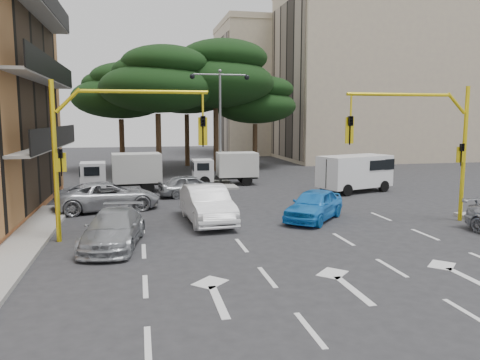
% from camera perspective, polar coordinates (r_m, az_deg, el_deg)
% --- Properties ---
extents(ground, '(120.00, 120.00, 0.00)m').
position_cam_1_polar(ground, '(17.75, 6.56, -7.56)').
color(ground, '#28282B').
rests_on(ground, ground).
extents(median_strip, '(1.40, 6.00, 0.15)m').
position_cam_1_polar(median_strip, '(33.00, -2.39, -0.32)').
color(median_strip, gray).
rests_on(median_strip, ground).
extents(apartment_beige_near, '(20.20, 12.15, 18.70)m').
position_cam_1_polar(apartment_beige_near, '(54.75, 15.99, 12.28)').
color(apartment_beige_near, beige).
rests_on(apartment_beige_near, ground).
extents(apartment_beige_far, '(16.20, 12.15, 16.70)m').
position_cam_1_polar(apartment_beige_far, '(63.10, 4.96, 10.98)').
color(apartment_beige_far, beige).
rests_on(apartment_beige_far, ground).
extents(pine_left_near, '(9.15, 9.15, 10.23)m').
position_cam_1_polar(pine_left_near, '(38.31, -9.97, 11.96)').
color(pine_left_near, '#382616').
rests_on(pine_left_near, ground).
extents(pine_center, '(9.98, 9.98, 11.16)m').
position_cam_1_polar(pine_center, '(40.87, -2.91, 12.76)').
color(pine_center, '#382616').
rests_on(pine_center, ground).
extents(pine_left_far, '(8.32, 8.32, 9.30)m').
position_cam_1_polar(pine_left_far, '(42.25, -14.31, 10.48)').
color(pine_left_far, '#382616').
rests_on(pine_left_far, ground).
extents(pine_right, '(7.49, 7.49, 8.37)m').
position_cam_1_polar(pine_right, '(43.51, 1.95, 9.71)').
color(pine_right, '#382616').
rests_on(pine_right, ground).
extents(pine_back, '(9.15, 9.15, 10.23)m').
position_cam_1_polar(pine_back, '(45.50, -6.48, 11.32)').
color(pine_back, '#382616').
rests_on(pine_back, ground).
extents(signal_mast_right, '(5.79, 0.37, 6.00)m').
position_cam_1_polar(signal_mast_right, '(22.02, 22.07, 5.11)').
color(signal_mast_right, yellow).
rests_on(signal_mast_right, ground).
extents(signal_mast_left, '(5.79, 0.37, 6.00)m').
position_cam_1_polar(signal_mast_left, '(18.26, -16.16, 4.97)').
color(signal_mast_left, yellow).
rests_on(signal_mast_left, ground).
extents(street_lamp_center, '(4.16, 0.36, 7.77)m').
position_cam_1_polar(street_lamp_center, '(32.69, -2.44, 9.01)').
color(street_lamp_center, slate).
rests_on(street_lamp_center, median_strip).
extents(car_white_hatch, '(2.06, 5.04, 1.63)m').
position_cam_1_polar(car_white_hatch, '(20.84, -4.05, -2.96)').
color(car_white_hatch, white).
rests_on(car_white_hatch, ground).
extents(car_blue_compact, '(3.99, 4.21, 1.41)m').
position_cam_1_polar(car_blue_compact, '(21.49, 9.03, -3.01)').
color(car_blue_compact, blue).
rests_on(car_blue_compact, ground).
extents(car_silver_wagon, '(2.48, 4.72, 1.31)m').
position_cam_1_polar(car_silver_wagon, '(17.56, -15.17, -5.76)').
color(car_silver_wagon, '#9DA0A4').
rests_on(car_silver_wagon, ground).
extents(car_silver_cross_a, '(5.49, 3.31, 1.43)m').
position_cam_1_polar(car_silver_cross_a, '(24.46, -15.76, -1.89)').
color(car_silver_cross_a, '#AFB1B7').
rests_on(car_silver_cross_a, ground).
extents(car_silver_cross_b, '(3.99, 2.09, 1.29)m').
position_cam_1_polar(car_silver_cross_b, '(27.75, -6.03, -0.68)').
color(car_silver_cross_b, '#95999D').
rests_on(car_silver_cross_b, ground).
extents(van_white, '(5.09, 3.47, 2.33)m').
position_cam_1_polar(van_white, '(30.14, 13.81, 0.79)').
color(van_white, white).
rests_on(van_white, ground).
extents(box_truck_a, '(5.06, 2.41, 2.42)m').
position_cam_1_polar(box_truck_a, '(29.96, -14.17, 0.83)').
color(box_truck_a, white).
rests_on(box_truck_a, ground).
extents(box_truck_b, '(4.60, 2.05, 2.23)m').
position_cam_1_polar(box_truck_b, '(32.43, -1.79, 1.39)').
color(box_truck_b, silver).
rests_on(box_truck_b, ground).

